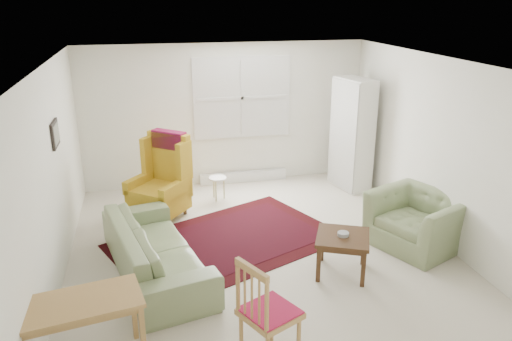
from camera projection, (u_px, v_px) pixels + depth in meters
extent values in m
cube|color=beige|center=(261.00, 251.00, 6.71)|extent=(5.00, 5.50, 0.01)
cube|color=white|center=(262.00, 63.00, 5.87)|extent=(5.00, 5.50, 0.01)
cube|color=white|center=(225.00, 115.00, 8.82)|extent=(5.00, 0.04, 2.50)
cube|color=white|center=(346.00, 277.00, 3.76)|extent=(5.00, 0.04, 2.50)
cube|color=white|center=(51.00, 179.00, 5.77)|extent=(0.04, 5.50, 2.50)
cube|color=white|center=(439.00, 150.00, 6.82)|extent=(0.04, 5.50, 2.50)
cube|color=white|center=(242.00, 98.00, 8.76)|extent=(1.72, 0.06, 1.42)
cube|color=white|center=(242.00, 98.00, 8.76)|extent=(1.60, 0.02, 1.30)
cube|color=silver|center=(243.00, 177.00, 9.20)|extent=(1.60, 0.12, 0.18)
cube|color=black|center=(55.00, 134.00, 6.10)|extent=(0.03, 0.42, 0.32)
cube|color=#A1994A|center=(56.00, 134.00, 6.10)|extent=(0.01, 0.34, 0.24)
imported|color=#78885B|center=(155.00, 239.00, 6.04)|extent=(1.37, 2.42, 0.92)
imported|color=#78885B|center=(417.00, 216.00, 6.72)|extent=(1.36, 1.43, 0.88)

